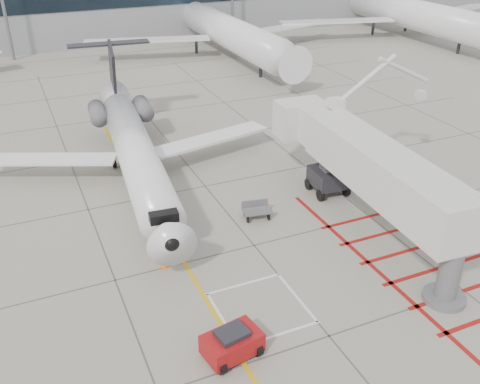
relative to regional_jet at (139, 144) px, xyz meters
name	(u,v)px	position (x,y,z in m)	size (l,w,h in m)	color
ground_plane	(287,285)	(4.20, -12.68, -3.64)	(260.00, 260.00, 0.00)	#9C9786
regional_jet	(139,144)	(0.00, 0.00, 0.00)	(22.04, 27.79, 7.28)	white
jet_bridge	(381,180)	(11.13, -10.57, 0.00)	(8.63, 18.22, 7.29)	silver
pushback_tug	(232,342)	(-0.26, -15.95, -2.93)	(2.46, 1.53, 1.43)	#9F0F12
baggage_cart	(257,210)	(5.65, -5.96, -3.11)	(1.68, 1.06, 1.06)	#5E5E63
ground_power_unit	(409,202)	(14.59, -9.32, -2.79)	(2.14, 1.25, 1.70)	silver
cone_nose	(164,263)	(-1.10, -8.63, -3.38)	(0.38, 0.38, 0.53)	#FD610D
cone_side	(265,201)	(6.89, -4.70, -3.39)	(0.36, 0.36, 0.50)	#E5400C
bg_aircraft_c	(222,8)	(19.32, 33.32, 2.11)	(34.52, 38.36, 11.51)	silver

